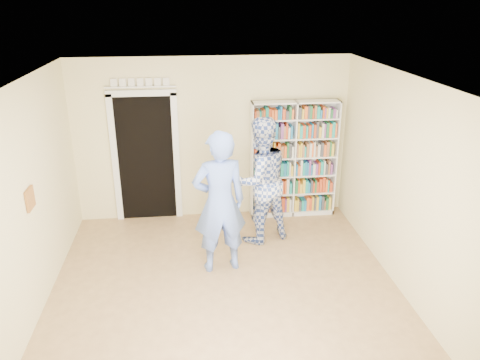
{
  "coord_description": "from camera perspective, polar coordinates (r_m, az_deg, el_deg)",
  "views": [
    {
      "loc": [
        -0.41,
        -4.94,
        3.56
      ],
      "look_at": [
        0.27,
        0.9,
        1.24
      ],
      "focal_mm": 35.0,
      "sensor_mm": 36.0,
      "label": 1
    }
  ],
  "objects": [
    {
      "name": "wall_right",
      "position": [
        6.03,
        20.06,
        -1.35
      ],
      "size": [
        0.0,
        5.0,
        5.0
      ],
      "primitive_type": "plane",
      "rotation": [
        1.57,
        0.0,
        -1.57
      ],
      "color": "beige",
      "rests_on": "floor"
    },
    {
      "name": "floor",
      "position": [
        6.1,
        -1.61,
        -14.18
      ],
      "size": [
        5.0,
        5.0,
        0.0
      ],
      "primitive_type": "plane",
      "color": "olive",
      "rests_on": "ground"
    },
    {
      "name": "ceiling",
      "position": [
        5.03,
        -1.94,
        11.67
      ],
      "size": [
        5.0,
        5.0,
        0.0
      ],
      "primitive_type": "plane",
      "rotation": [
        3.14,
        0.0,
        0.0
      ],
      "color": "white",
      "rests_on": "wall_back"
    },
    {
      "name": "bookshelf",
      "position": [
        7.92,
        6.54,
        2.55
      ],
      "size": [
        1.45,
        0.27,
        1.99
      ],
      "rotation": [
        0.0,
        0.0,
        0.35
      ],
      "color": "white",
      "rests_on": "floor"
    },
    {
      "name": "man_plaid",
      "position": [
        7.03,
        2.41,
        -0.07
      ],
      "size": [
        1.15,
        1.04,
        1.95
      ],
      "primitive_type": "imported",
      "rotation": [
        0.0,
        0.0,
        3.52
      ],
      "color": "#314A97",
      "rests_on": "floor"
    },
    {
      "name": "wall_back",
      "position": [
        7.77,
        -3.39,
        4.96
      ],
      "size": [
        4.5,
        0.0,
        4.5
      ],
      "primitive_type": "plane",
      "rotation": [
        1.57,
        0.0,
        0.0
      ],
      "color": "beige",
      "rests_on": "floor"
    },
    {
      "name": "wall_left",
      "position": [
        5.71,
        -24.89,
        -3.36
      ],
      "size": [
        0.0,
        5.0,
        5.0
      ],
      "primitive_type": "plane",
      "rotation": [
        1.57,
        0.0,
        1.57
      ],
      "color": "beige",
      "rests_on": "floor"
    },
    {
      "name": "doorway",
      "position": [
        7.82,
        -11.44,
        3.36
      ],
      "size": [
        1.1,
        0.08,
        2.43
      ],
      "color": "black",
      "rests_on": "floor"
    },
    {
      "name": "man_blue",
      "position": [
        6.23,
        -2.51,
        -2.79
      ],
      "size": [
        0.79,
        0.59,
        1.99
      ],
      "primitive_type": "imported",
      "rotation": [
        0.0,
        0.0,
        3.3
      ],
      "color": "#6483DE",
      "rests_on": "floor"
    },
    {
      "name": "wall_art",
      "position": [
        5.86,
        -24.23,
        -2.09
      ],
      "size": [
        0.03,
        0.25,
        0.25
      ],
      "primitive_type": "cube",
      "color": "brown",
      "rests_on": "wall_left"
    },
    {
      "name": "paper_sheet",
      "position": [
        6.81,
        3.57,
        -0.04
      ],
      "size": [
        0.21,
        0.08,
        0.31
      ],
      "primitive_type": "cube",
      "rotation": [
        0.0,
        0.0,
        0.34
      ],
      "color": "white",
      "rests_on": "man_plaid"
    }
  ]
}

